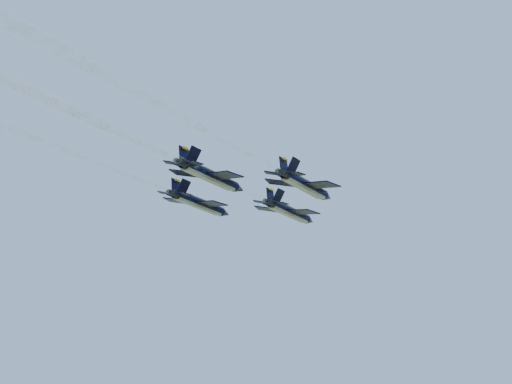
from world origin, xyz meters
The scene contains 6 objects.
jet_lead centered at (-3.41, 8.60, 101.59)m, with size 12.98×16.76×4.36m.
jet_left centered at (-13.98, -4.41, 101.59)m, with size 12.98×16.76×4.36m.
jet_right centered at (6.32, -3.10, 101.59)m, with size 12.98×16.76×4.36m.
jet_slot centered at (-3.62, -14.91, 101.59)m, with size 12.98×16.76×4.36m.
smoke_trail_lead centered at (-3.29, -34.61, 101.63)m, with size 1.99×58.29×1.94m.
smoke_trail_right centered at (6.44, -46.31, 101.63)m, with size 1.99×58.29×1.94m.
Camera 1 is at (52.68, -88.43, 69.22)m, focal length 45.00 mm.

